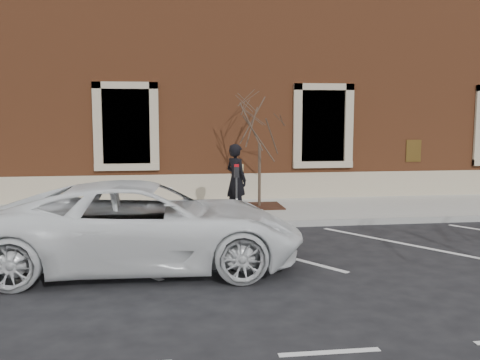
{
  "coord_description": "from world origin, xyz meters",
  "views": [
    {
      "loc": [
        -1.82,
        -12.66,
        2.7
      ],
      "look_at": [
        0.0,
        0.6,
        1.1
      ],
      "focal_mm": 40.0,
      "sensor_mm": 36.0,
      "label": 1
    }
  ],
  "objects": [
    {
      "name": "building_civic",
      "position": [
        0.0,
        7.74,
        4.0
      ],
      "size": [
        40.0,
        8.62,
        8.0
      ],
      "color": "brown",
      "rests_on": "ground"
    },
    {
      "name": "curb_near",
      "position": [
        0.0,
        -0.05,
        0.07
      ],
      "size": [
        40.0,
        0.12,
        0.15
      ],
      "primitive_type": "cube",
      "color": "#9E9E99",
      "rests_on": "ground"
    },
    {
      "name": "parking_meter",
      "position": [
        -0.1,
        0.52,
        1.09
      ],
      "size": [
        0.12,
        0.09,
        1.36
      ],
      "rotation": [
        0.0,
        0.0,
        -0.32
      ],
      "color": "#595B60",
      "rests_on": "sidewalk_near"
    },
    {
      "name": "man",
      "position": [
        -0.05,
        0.94,
        1.07
      ],
      "size": [
        0.74,
        0.8,
        1.85
      ],
      "primitive_type": "imported",
      "rotation": [
        0.0,
        0.0,
        2.16
      ],
      "color": "black",
      "rests_on": "sidewalk_near"
    },
    {
      "name": "ground",
      "position": [
        0.0,
        0.0,
        0.0
      ],
      "size": [
        120.0,
        120.0,
        0.0
      ],
      "primitive_type": "plane",
      "color": "#28282B",
      "rests_on": "ground"
    },
    {
      "name": "sidewalk_near",
      "position": [
        0.0,
        1.75,
        0.07
      ],
      "size": [
        40.0,
        3.5,
        0.15
      ],
      "primitive_type": "cube",
      "color": "#BBBAB0",
      "rests_on": "ground"
    },
    {
      "name": "white_truck",
      "position": [
        -2.22,
        -3.19,
        0.78
      ],
      "size": [
        5.67,
        2.74,
        1.55
      ],
      "primitive_type": "imported",
      "rotation": [
        0.0,
        0.0,
        1.54
      ],
      "color": "white",
      "rests_on": "ground"
    },
    {
      "name": "tree_grate",
      "position": [
        0.76,
        2.1,
        0.17
      ],
      "size": [
        1.27,
        1.27,
        0.03
      ],
      "primitive_type": "cube",
      "color": "#3A1B12",
      "rests_on": "sidewalk_near"
    },
    {
      "name": "sapling",
      "position": [
        0.76,
        2.1,
        2.44
      ],
      "size": [
        1.96,
        1.96,
        3.27
      ],
      "color": "#4D3D2E",
      "rests_on": "sidewalk_near"
    },
    {
      "name": "parking_stripes",
      "position": [
        0.0,
        -2.2,
        0.0
      ],
      "size": [
        28.0,
        4.4,
        0.01
      ],
      "primitive_type": null,
      "color": "silver",
      "rests_on": "ground"
    }
  ]
}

